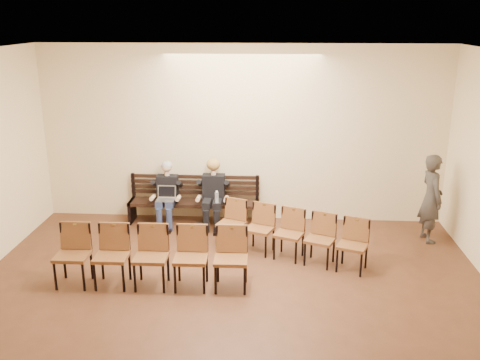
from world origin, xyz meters
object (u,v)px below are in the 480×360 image
object	(u,v)px
laptop	(165,200)
seated_man	(167,195)
chair_row_back	(289,234)
passerby	(432,192)
seated_woman	(213,195)
water_bottle	(217,203)
chair_row_front	(151,258)
bench	(194,212)
bag	(192,232)

from	to	relation	value
laptop	seated_man	bearing A→B (deg)	81.10
seated_man	chair_row_back	distance (m)	2.76
passerby	chair_row_back	world-z (taller)	passerby
seated_woman	chair_row_back	size ratio (longest dim) A/B	0.47
seated_woman	chair_row_back	xyz separation A→B (m)	(1.45, -1.40, -0.20)
water_bottle	chair_row_front	world-z (taller)	chair_row_front
chair_row_front	chair_row_back	world-z (taller)	chair_row_front
bench	passerby	distance (m)	4.54
chair_row_front	chair_row_back	distance (m)	2.41
chair_row_front	passerby	bearing A→B (deg)	23.04
bench	seated_woman	size ratio (longest dim) A/B	2.08
water_bottle	chair_row_front	size ratio (longest dim) A/B	0.08
chair_row_back	seated_woman	bearing A→B (deg)	157.85
laptop	bench	bearing A→B (deg)	20.79
laptop	water_bottle	bearing A→B (deg)	-17.38
chair_row_back	water_bottle	bearing A→B (deg)	162.49
seated_man	seated_woman	bearing A→B (deg)	0.00
laptop	chair_row_front	bearing A→B (deg)	-96.48
water_bottle	bag	xyz separation A→B (m)	(-0.42, -0.42, -0.44)
seated_man	chair_row_back	world-z (taller)	seated_man
laptop	chair_row_back	world-z (taller)	chair_row_back
seated_man	chair_row_front	xyz separation A→B (m)	(0.25, -2.55, -0.13)
seated_woman	bag	xyz separation A→B (m)	(-0.32, -0.72, -0.49)
bench	passerby	world-z (taller)	passerby
laptop	passerby	xyz separation A→B (m)	(4.94, -0.27, 0.36)
laptop	bag	xyz separation A→B (m)	(0.59, -0.51, -0.45)
seated_man	water_bottle	xyz separation A→B (m)	(1.02, -0.29, -0.04)
seated_man	water_bottle	bearing A→B (deg)	-16.12
water_bottle	chair_row_back	bearing A→B (deg)	-39.36
bag	passerby	size ratio (longest dim) A/B	0.19
laptop	seated_woman	bearing A→B (deg)	0.47
seated_woman	laptop	world-z (taller)	seated_woman
chair_row_back	bench	bearing A→B (deg)	162.54
seated_woman	passerby	xyz separation A→B (m)	(4.04, -0.48, 0.32)
bench	seated_man	bearing A→B (deg)	-166.80
seated_man	chair_row_back	size ratio (longest dim) A/B	0.46
seated_man	passerby	size ratio (longest dim) A/B	0.64
bench	chair_row_front	size ratio (longest dim) A/B	0.89
bench	chair_row_front	world-z (taller)	chair_row_front
water_bottle	chair_row_front	xyz separation A→B (m)	(-0.77, -2.26, -0.09)
laptop	passerby	size ratio (longest dim) A/B	0.19
passerby	chair_row_back	size ratio (longest dim) A/B	0.72
seated_man	passerby	xyz separation A→B (m)	(4.96, -0.48, 0.34)
chair_row_back	seated_man	bearing A→B (deg)	171.25
chair_row_front	chair_row_back	size ratio (longest dim) A/B	1.11
chair_row_front	water_bottle	bearing A→B (deg)	70.47
seated_man	water_bottle	distance (m)	1.06
seated_woman	laptop	xyz separation A→B (m)	(-0.91, -0.21, -0.05)
seated_woman	chair_row_front	distance (m)	2.64
seated_woman	chair_row_back	bearing A→B (deg)	-44.00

